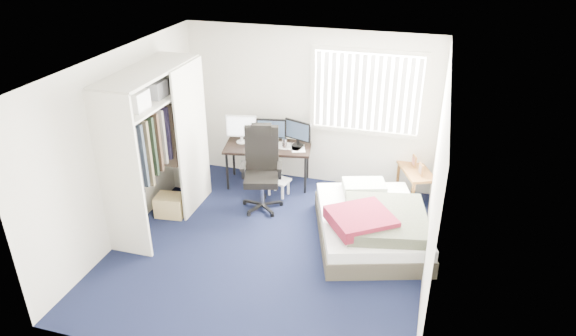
# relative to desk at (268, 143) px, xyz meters

# --- Properties ---
(ground) EXTENTS (4.20, 4.20, 0.00)m
(ground) POSITION_rel_desk_xyz_m (0.58, -1.76, -0.72)
(ground) COLOR black
(ground) RESTS_ON ground
(room_shell) EXTENTS (4.20, 4.20, 4.20)m
(room_shell) POSITION_rel_desk_xyz_m (0.58, -1.76, 0.79)
(room_shell) COLOR silver
(room_shell) RESTS_ON ground
(window_assembly) EXTENTS (1.72, 0.09, 1.32)m
(window_assembly) POSITION_rel_desk_xyz_m (1.48, 0.29, 0.88)
(window_assembly) COLOR white
(window_assembly) RESTS_ON ground
(closet) EXTENTS (0.64, 1.84, 2.22)m
(closet) POSITION_rel_desk_xyz_m (-1.09, -1.49, 0.64)
(closet) COLOR beige
(closet) RESTS_ON ground
(desk) EXTENTS (1.46, 0.88, 1.13)m
(desk) POSITION_rel_desk_xyz_m (0.00, 0.00, 0.00)
(desk) COLOR black
(desk) RESTS_ON ground
(office_chair) EXTENTS (0.73, 0.73, 1.27)m
(office_chair) POSITION_rel_desk_xyz_m (0.13, -0.72, -0.23)
(office_chair) COLOR black
(office_chair) RESTS_ON ground
(footstool) EXTENTS (0.39, 0.34, 0.27)m
(footstool) POSITION_rel_desk_xyz_m (0.27, -0.34, -0.51)
(footstool) COLOR white
(footstool) RESTS_ON ground
(nightstand) EXTENTS (0.65, 0.85, 0.70)m
(nightstand) POSITION_rel_desk_xyz_m (2.33, 0.09, -0.26)
(nightstand) COLOR brown
(nightstand) RESTS_ON ground
(bed) EXTENTS (1.85, 2.14, 0.61)m
(bed) POSITION_rel_desk_xyz_m (1.85, -1.19, -0.45)
(bed) COLOR #413B2F
(bed) RESTS_ON ground
(pine_box) EXTENTS (0.45, 0.36, 0.31)m
(pine_box) POSITION_rel_desk_xyz_m (-1.07, -1.36, -0.56)
(pine_box) COLOR tan
(pine_box) RESTS_ON ground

